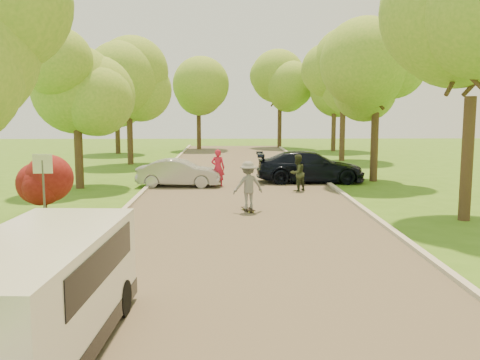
{
  "coord_description": "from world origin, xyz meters",
  "views": [
    {
      "loc": [
        -0.54,
        -11.16,
        3.46
      ],
      "look_at": [
        -0.18,
        4.88,
        1.3
      ],
      "focal_mm": 40.0,
      "sensor_mm": 36.0,
      "label": 1
    }
  ],
  "objects": [
    {
      "name": "ground",
      "position": [
        0.0,
        0.0,
        0.0
      ],
      "size": [
        100.0,
        100.0,
        0.0
      ],
      "primitive_type": "plane",
      "color": "#3E6C19",
      "rests_on": "ground"
    },
    {
      "name": "road",
      "position": [
        0.0,
        8.0,
        0.01
      ],
      "size": [
        8.0,
        60.0,
        0.01
      ],
      "primitive_type": "cube",
      "color": "#4C4438",
      "rests_on": "ground"
    },
    {
      "name": "curb_left",
      "position": [
        -4.05,
        8.0,
        0.06
      ],
      "size": [
        0.18,
        60.0,
        0.12
      ],
      "primitive_type": "cube",
      "color": "#B2AD9E",
      "rests_on": "ground"
    },
    {
      "name": "curb_right",
      "position": [
        4.05,
        8.0,
        0.06
      ],
      "size": [
        0.18,
        60.0,
        0.12
      ],
      "primitive_type": "cube",
      "color": "#B2AD9E",
      "rests_on": "ground"
    },
    {
      "name": "street_sign",
      "position": [
        -5.8,
        4.0,
        1.56
      ],
      "size": [
        0.55,
        0.06,
        2.17
      ],
      "color": "#59595E",
      "rests_on": "ground"
    },
    {
      "name": "red_shrub",
      "position": [
        -6.3,
        5.5,
        1.1
      ],
      "size": [
        1.7,
        1.7,
        1.95
      ],
      "color": "#382619",
      "rests_on": "ground"
    },
    {
      "name": "tree_l_midb",
      "position": [
        -6.81,
        12.0,
        4.59
      ],
      "size": [
        4.3,
        4.2,
        6.62
      ],
      "color": "#382619",
      "rests_on": "ground"
    },
    {
      "name": "tree_l_far",
      "position": [
        -6.39,
        22.0,
        5.47
      ],
      "size": [
        4.92,
        4.8,
        7.79
      ],
      "color": "#382619",
      "rests_on": "ground"
    },
    {
      "name": "tree_r_midb",
      "position": [
        6.6,
        14.0,
        4.88
      ],
      "size": [
        4.51,
        4.4,
        7.01
      ],
      "color": "#382619",
      "rests_on": "ground"
    },
    {
      "name": "tree_r_far",
      "position": [
        7.23,
        24.0,
        5.83
      ],
      "size": [
        5.33,
        5.2,
        8.34
      ],
      "color": "#382619",
      "rests_on": "ground"
    },
    {
      "name": "tree_bg_a",
      "position": [
        -8.78,
        30.0,
        5.31
      ],
      "size": [
        5.12,
        5.0,
        7.72
      ],
      "color": "#382619",
      "rests_on": "ground"
    },
    {
      "name": "tree_bg_b",
      "position": [
        8.22,
        32.0,
        5.54
      ],
      "size": [
        5.12,
        5.0,
        7.95
      ],
      "color": "#382619",
      "rests_on": "ground"
    },
    {
      "name": "tree_bg_c",
      "position": [
        -2.79,
        34.0,
        5.02
      ],
      "size": [
        4.92,
        4.8,
        7.33
      ],
      "color": "#382619",
      "rests_on": "ground"
    },
    {
      "name": "tree_bg_d",
      "position": [
        4.22,
        36.0,
        5.31
      ],
      "size": [
        5.12,
        5.0,
        7.72
      ],
      "color": "#382619",
      "rests_on": "ground"
    },
    {
      "name": "minivan",
      "position": [
        -3.2,
        -3.95,
        0.9
      ],
      "size": [
        2.0,
        4.64,
        1.7
      ],
      "rotation": [
        0.0,
        0.0,
        -0.05
      ],
      "color": "white",
      "rests_on": "ground"
    },
    {
      "name": "silver_sedan",
      "position": [
        -2.72,
        12.42,
        0.61
      ],
      "size": [
        3.77,
        1.52,
        1.22
      ],
      "primitive_type": "imported",
      "rotation": [
        0.0,
        0.0,
        1.51
      ],
      "color": "#9E9DA2",
      "rests_on": "ground"
    },
    {
      "name": "dark_sedan",
      "position": [
        3.3,
        13.63,
        0.73
      ],
      "size": [
        5.08,
        2.15,
        1.46
      ],
      "primitive_type": "imported",
      "rotation": [
        0.0,
        0.0,
        1.55
      ],
      "color": "black",
      "rests_on": "ground"
    },
    {
      "name": "longboard",
      "position": [
        0.13,
        6.52,
        0.09
      ],
      "size": [
        0.48,
        0.85,
        0.1
      ],
      "rotation": [
        0.0,
        0.0,
        3.46
      ],
      "color": "black",
      "rests_on": "ground"
    },
    {
      "name": "skateboarder",
      "position": [
        0.13,
        6.52,
        0.91
      ],
      "size": [
        1.17,
        0.89,
        1.6
      ],
      "primitive_type": "imported",
      "rotation": [
        0.0,
        0.0,
        3.46
      ],
      "color": "slate",
      "rests_on": "longboard"
    },
    {
      "name": "person_striped",
      "position": [
        -1.0,
        12.41,
        0.83
      ],
      "size": [
        0.66,
        0.49,
        1.66
      ],
      "primitive_type": "imported",
      "rotation": [
        0.0,
        0.0,
        2.98
      ],
      "color": "#B81B37",
      "rests_on": "ground"
    },
    {
      "name": "person_olive",
      "position": [
        2.35,
        10.93,
        0.78
      ],
      "size": [
        0.95,
        0.94,
        1.55
      ],
      "primitive_type": "imported",
      "rotation": [
        0.0,
        0.0,
        3.86
      ],
      "color": "#2C341F",
      "rests_on": "ground"
    }
  ]
}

